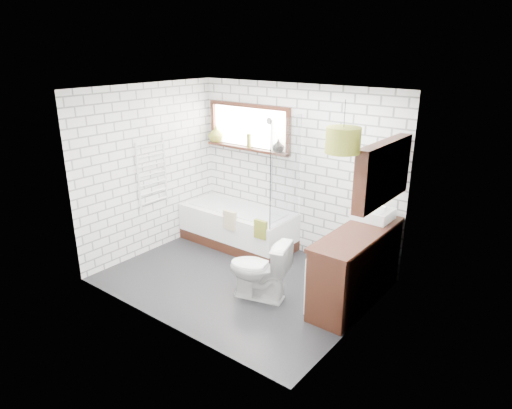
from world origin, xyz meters
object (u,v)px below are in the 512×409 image
Objects in this scene: vanity at (356,267)px; basin at (373,214)px; bathtub at (238,226)px; toilet at (259,269)px; pendant at (343,140)px.

basin is (-0.06, 0.50, 0.52)m from vanity.
bathtub is at bearing 169.63° from vanity.
vanity is at bearing 108.78° from toilet.
vanity is 1.19m from toilet.
toilet is (-0.91, -1.18, -0.59)m from basin.
pendant is at bearing -23.79° from bathtub.
toilet is (-0.97, -0.68, -0.07)m from vanity.
vanity is 0.73m from basin.
pendant reaches higher than basin.
pendant is (2.23, -0.98, 1.81)m from bathtub.
pendant is at bearing -86.45° from basin.
basin is at bearing 2.46° from bathtub.
vanity is (2.22, -0.41, 0.16)m from bathtub.
vanity is 1.74m from pendant.
vanity is at bearing 90.68° from pendant.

